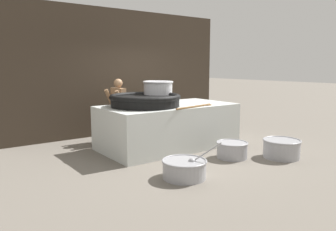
# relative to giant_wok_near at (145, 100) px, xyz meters

# --- Properties ---
(ground_plane) EXTENTS (60.00, 60.00, 0.00)m
(ground_plane) POSITION_rel_giant_wok_near_xyz_m (0.56, -0.08, -1.12)
(ground_plane) COLOR slate
(back_wall) EXTENTS (6.43, 0.24, 3.35)m
(back_wall) POSITION_rel_giant_wok_near_xyz_m (0.56, 2.09, 0.56)
(back_wall) COLOR #382D23
(back_wall) RESTS_ON ground_plane
(hearth_platform) EXTENTS (3.04, 1.61, 0.97)m
(hearth_platform) POSITION_rel_giant_wok_near_xyz_m (0.56, -0.08, -0.63)
(hearth_platform) COLOR silver
(hearth_platform) RESTS_ON ground_plane
(giant_wok_near) EXTENTS (1.56, 1.56, 0.27)m
(giant_wok_near) POSITION_rel_giant_wok_near_xyz_m (0.00, 0.00, 0.00)
(giant_wok_near) COLOR black
(giant_wok_near) RESTS_ON hearth_platform
(stock_pot) EXTENTS (0.72, 0.72, 0.52)m
(stock_pot) POSITION_rel_giant_wok_near_xyz_m (0.59, 0.36, 0.13)
(stock_pot) COLOR #B7B7BC
(stock_pot) RESTS_ON hearth_platform
(stirring_paddle) EXTENTS (1.14, 0.29, 0.04)m
(stirring_paddle) POSITION_rel_giant_wok_near_xyz_m (0.79, -0.78, -0.12)
(stirring_paddle) COLOR brown
(stirring_paddle) RESTS_ON hearth_platform
(cook) EXTENTS (0.38, 0.58, 1.54)m
(cook) POSITION_rel_giant_wok_near_xyz_m (-0.08, 1.10, -0.28)
(cook) COLOR #9E7551
(cook) RESTS_ON ground_plane
(prep_bowl_vegetables) EXTENTS (0.85, 0.79, 0.62)m
(prep_bowl_vegetables) POSITION_rel_giant_wok_near_xyz_m (-0.48, -1.96, -0.94)
(prep_bowl_vegetables) COLOR #9E9EA3
(prep_bowl_vegetables) RESTS_ON ground_plane
(prep_bowl_meat) EXTENTS (0.64, 0.64, 0.33)m
(prep_bowl_meat) POSITION_rel_giant_wok_near_xyz_m (1.06, -1.59, -0.94)
(prep_bowl_meat) COLOR #9E9EA3
(prep_bowl_meat) RESTS_ON ground_plane
(prep_bowl_extra) EXTENTS (0.76, 0.76, 0.38)m
(prep_bowl_extra) POSITION_rel_giant_wok_near_xyz_m (1.89, -2.18, -0.91)
(prep_bowl_extra) COLOR #9E9EA3
(prep_bowl_extra) RESTS_ON ground_plane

